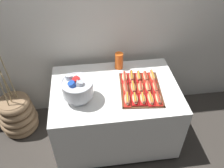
{
  "coord_description": "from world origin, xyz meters",
  "views": [
    {
      "loc": [
        -0.26,
        -1.77,
        2.38
      ],
      "look_at": [
        -0.03,
        -0.0,
        0.82
      ],
      "focal_mm": 37.68,
      "sensor_mm": 36.0,
      "label": 1
    }
  ],
  "objects_px": {
    "serving_tray": "(140,89)",
    "hot_dog_5": "(126,88)",
    "cup_stack": "(119,61)",
    "hot_dog_4": "(158,98)",
    "floor_vase": "(18,115)",
    "hot_dog_7": "(141,87)",
    "buffet_table": "(115,112)",
    "hot_dog_0": "(127,99)",
    "hot_dog_11": "(132,77)",
    "hot_dog_12": "(139,77)",
    "hot_dog_10": "(125,77)",
    "hot_dog_3": "(151,99)",
    "hot_dog_8": "(148,87)",
    "hot_dog_6": "(133,87)",
    "punch_bowl": "(77,88)",
    "hot_dog_1": "(135,99)",
    "hot_dog_14": "(153,76)",
    "hot_dog_2": "(143,99)",
    "hot_dog_13": "(146,77)",
    "hot_dog_9": "(155,87)"
  },
  "relations": [
    {
      "from": "hot_dog_14",
      "to": "cup_stack",
      "type": "height_order",
      "value": "cup_stack"
    },
    {
      "from": "hot_dog_1",
      "to": "hot_dog_8",
      "type": "xyz_separation_m",
      "value": [
        0.16,
        0.15,
        -0.0
      ]
    },
    {
      "from": "hot_dog_1",
      "to": "hot_dog_10",
      "type": "relative_size",
      "value": 0.93
    },
    {
      "from": "hot_dog_11",
      "to": "hot_dog_12",
      "type": "xyz_separation_m",
      "value": [
        0.07,
        -0.01,
        -0.0
      ]
    },
    {
      "from": "hot_dog_3",
      "to": "hot_dog_11",
      "type": "bearing_deg",
      "value": 109.11
    },
    {
      "from": "serving_tray",
      "to": "hot_dog_6",
      "type": "bearing_deg",
      "value": 174.66
    },
    {
      "from": "floor_vase",
      "to": "hot_dog_7",
      "type": "relative_size",
      "value": 6.43
    },
    {
      "from": "hot_dog_6",
      "to": "hot_dog_11",
      "type": "xyz_separation_m",
      "value": [
        0.02,
        0.16,
        0.0
      ]
    },
    {
      "from": "hot_dog_1",
      "to": "hot_dog_7",
      "type": "distance_m",
      "value": 0.18
    },
    {
      "from": "hot_dog_12",
      "to": "hot_dog_14",
      "type": "bearing_deg",
      "value": -5.34
    },
    {
      "from": "serving_tray",
      "to": "hot_dog_0",
      "type": "xyz_separation_m",
      "value": [
        -0.16,
        -0.15,
        0.03
      ]
    },
    {
      "from": "hot_dog_0",
      "to": "hot_dog_11",
      "type": "height_order",
      "value": "same"
    },
    {
      "from": "buffet_table",
      "to": "hot_dog_10",
      "type": "relative_size",
      "value": 7.77
    },
    {
      "from": "hot_dog_0",
      "to": "hot_dog_13",
      "type": "relative_size",
      "value": 1.13
    },
    {
      "from": "hot_dog_4",
      "to": "serving_tray",
      "type": "bearing_deg",
      "value": 126.94
    },
    {
      "from": "hot_dog_3",
      "to": "cup_stack",
      "type": "relative_size",
      "value": 0.98
    },
    {
      "from": "hot_dog_3",
      "to": "hot_dog_10",
      "type": "xyz_separation_m",
      "value": [
        -0.19,
        0.35,
        0.0
      ]
    },
    {
      "from": "hot_dog_6",
      "to": "hot_dog_4",
      "type": "bearing_deg",
      "value": -41.59
    },
    {
      "from": "hot_dog_2",
      "to": "hot_dog_6",
      "type": "relative_size",
      "value": 0.86
    },
    {
      "from": "buffet_table",
      "to": "hot_dog_1",
      "type": "relative_size",
      "value": 8.33
    },
    {
      "from": "hot_dog_2",
      "to": "hot_dog_5",
      "type": "bearing_deg",
      "value": 126.94
    },
    {
      "from": "buffet_table",
      "to": "hot_dog_7",
      "type": "height_order",
      "value": "hot_dog_7"
    },
    {
      "from": "hot_dog_3",
      "to": "hot_dog_2",
      "type": "bearing_deg",
      "value": 174.66
    },
    {
      "from": "hot_dog_6",
      "to": "hot_dog_13",
      "type": "bearing_deg",
      "value": 42.39
    },
    {
      "from": "hot_dog_1",
      "to": "hot_dog_13",
      "type": "bearing_deg",
      "value": 60.22
    },
    {
      "from": "hot_dog_4",
      "to": "hot_dog_11",
      "type": "xyz_separation_m",
      "value": [
        -0.19,
        0.35,
        0.0
      ]
    },
    {
      "from": "hot_dog_1",
      "to": "hot_dog_3",
      "type": "xyz_separation_m",
      "value": [
        0.15,
        -0.01,
        -0.0
      ]
    },
    {
      "from": "hot_dog_3",
      "to": "floor_vase",
      "type": "bearing_deg",
      "value": 161.46
    },
    {
      "from": "serving_tray",
      "to": "hot_dog_5",
      "type": "height_order",
      "value": "hot_dog_5"
    },
    {
      "from": "hot_dog_1",
      "to": "hot_dog_14",
      "type": "bearing_deg",
      "value": 50.38
    },
    {
      "from": "hot_dog_0",
      "to": "hot_dog_11",
      "type": "relative_size",
      "value": 1.11
    },
    {
      "from": "hot_dog_6",
      "to": "serving_tray",
      "type": "bearing_deg",
      "value": -5.34
    },
    {
      "from": "floor_vase",
      "to": "hot_dog_13",
      "type": "bearing_deg",
      "value": -6.2
    },
    {
      "from": "hot_dog_2",
      "to": "hot_dog_4",
      "type": "relative_size",
      "value": 0.88
    },
    {
      "from": "hot_dog_7",
      "to": "hot_dog_9",
      "type": "distance_m",
      "value": 0.15
    },
    {
      "from": "cup_stack",
      "to": "hot_dog_4",
      "type": "bearing_deg",
      "value": -62.95
    },
    {
      "from": "hot_dog_12",
      "to": "hot_dog_7",
      "type": "bearing_deg",
      "value": -95.34
    },
    {
      "from": "cup_stack",
      "to": "hot_dog_12",
      "type": "bearing_deg",
      "value": -53.13
    },
    {
      "from": "cup_stack",
      "to": "hot_dog_2",
      "type": "bearing_deg",
      "value": -75.53
    },
    {
      "from": "hot_dog_9",
      "to": "hot_dog_13",
      "type": "xyz_separation_m",
      "value": [
        -0.06,
        0.17,
        -0.0
      ]
    },
    {
      "from": "hot_dog_0",
      "to": "buffet_table",
      "type": "bearing_deg",
      "value": 112.13
    },
    {
      "from": "buffet_table",
      "to": "hot_dog_14",
      "type": "relative_size",
      "value": 7.46
    },
    {
      "from": "floor_vase",
      "to": "hot_dog_1",
      "type": "relative_size",
      "value": 6.77
    },
    {
      "from": "hot_dog_3",
      "to": "hot_dog_7",
      "type": "bearing_deg",
      "value": 109.11
    },
    {
      "from": "punch_bowl",
      "to": "cup_stack",
      "type": "bearing_deg",
      "value": 44.76
    },
    {
      "from": "hot_dog_6",
      "to": "cup_stack",
      "type": "bearing_deg",
      "value": 102.38
    },
    {
      "from": "hot_dog_5",
      "to": "hot_dog_6",
      "type": "bearing_deg",
      "value": -5.34
    },
    {
      "from": "hot_dog_8",
      "to": "cup_stack",
      "type": "relative_size",
      "value": 0.92
    },
    {
      "from": "serving_tray",
      "to": "hot_dog_4",
      "type": "relative_size",
      "value": 3.06
    },
    {
      "from": "hot_dog_5",
      "to": "serving_tray",
      "type": "bearing_deg",
      "value": -5.34
    }
  ]
}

